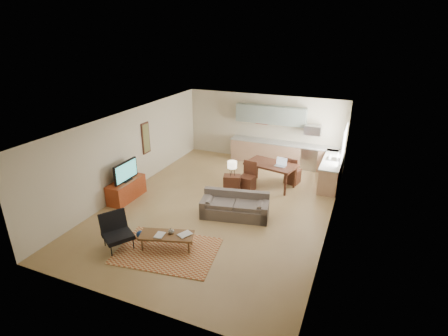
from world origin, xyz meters
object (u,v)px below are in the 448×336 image
at_px(coffee_table, 167,241).
at_px(dining_table, 271,175).
at_px(tv_credenza, 126,190).
at_px(sofa, 235,206).
at_px(armchair, 118,232).
at_px(console_table, 232,184).

relative_size(coffee_table, dining_table, 0.79).
xyz_separation_m(tv_credenza, dining_table, (4.00, 2.70, 0.10)).
bearing_deg(coffee_table, tv_credenza, 127.57).
xyz_separation_m(sofa, dining_table, (0.39, 2.41, 0.07)).
relative_size(armchair, tv_credenza, 0.63).
bearing_deg(coffee_table, dining_table, 55.73).
distance_m(console_table, dining_table, 1.45).
distance_m(armchair, console_table, 4.24).
xyz_separation_m(coffee_table, tv_credenza, (-2.62, 1.84, 0.12)).
height_order(sofa, console_table, sofa).
bearing_deg(sofa, tv_credenza, 172.93).
bearing_deg(tv_credenza, coffee_table, -35.03).
height_order(sofa, tv_credenza, sofa).
height_order(armchair, dining_table, armchair).
distance_m(sofa, tv_credenza, 3.62).
bearing_deg(armchair, tv_credenza, 66.11).
xyz_separation_m(console_table, dining_table, (1.02, 1.02, 0.10)).
distance_m(coffee_table, console_table, 3.54).
distance_m(tv_credenza, console_table, 3.42).
bearing_deg(console_table, armchair, -126.58).
distance_m(sofa, console_table, 1.53).
bearing_deg(sofa, armchair, -141.00).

